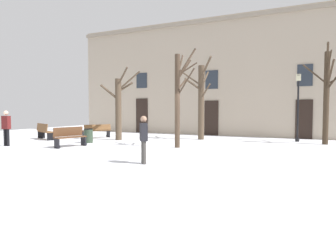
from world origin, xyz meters
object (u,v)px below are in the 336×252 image
(tree_near_facade, at_px, (178,96))
(person_crossing_plaza, at_px, (6,126))
(tree_center, at_px, (327,93))
(litter_bin, at_px, (88,136))
(tree_left_of_center, at_px, (201,99))
(bench_facing_shops, at_px, (70,137))
(bench_back_to_back_left, at_px, (97,131))
(streetlamp, at_px, (298,100))
(tree_foreground, at_px, (119,106))
(person_strolling, at_px, (144,138))
(bench_near_center_tree, at_px, (45,131))

(tree_near_facade, distance_m, person_crossing_plaza, 8.54)
(tree_center, height_order, litter_bin, tree_center)
(tree_left_of_center, height_order, bench_facing_shops, tree_left_of_center)
(tree_left_of_center, bearing_deg, bench_facing_shops, -125.39)
(bench_back_to_back_left, xyz_separation_m, person_crossing_plaza, (-1.19, -5.34, 0.52))
(tree_near_facade, distance_m, streetlamp, 7.21)
(tree_center, distance_m, streetlamp, 1.68)
(tree_foreground, height_order, bench_back_to_back_left, tree_foreground)
(litter_bin, relative_size, person_strolling, 0.48)
(tree_left_of_center, distance_m, tree_foreground, 4.85)
(tree_center, height_order, bench_facing_shops, tree_center)
(tree_left_of_center, distance_m, streetlamp, 5.37)
(bench_facing_shops, xyz_separation_m, bench_back_to_back_left, (-1.85, 4.24, -0.04))
(bench_near_center_tree, relative_size, person_strolling, 1.20)
(tree_center, distance_m, person_crossing_plaza, 16.04)
(tree_near_facade, relative_size, bench_near_center_tree, 2.48)
(person_strolling, bearing_deg, bench_facing_shops, -152.54)
(tree_center, relative_size, tree_foreground, 1.20)
(tree_center, bearing_deg, litter_bin, -157.58)
(tree_center, xyz_separation_m, tree_foreground, (-10.82, -2.72, -0.61))
(bench_facing_shops, bearing_deg, streetlamp, -38.49)
(litter_bin, distance_m, bench_near_center_tree, 3.62)
(tree_center, height_order, tree_foreground, tree_center)
(bench_facing_shops, relative_size, person_crossing_plaza, 0.94)
(tree_near_facade, height_order, person_strolling, tree_near_facade)
(tree_left_of_center, height_order, streetlamp, tree_left_of_center)
(tree_left_of_center, bearing_deg, bench_back_to_back_left, -162.95)
(tree_center, xyz_separation_m, litter_bin, (-11.40, -4.70, -2.22))
(tree_left_of_center, xyz_separation_m, tree_center, (6.60, 0.38, 0.19))
(tree_left_of_center, distance_m, bench_facing_shops, 7.78)
(tree_foreground, xyz_separation_m, bench_near_center_tree, (-4.18, -1.66, -1.50))
(bench_near_center_tree, height_order, bench_back_to_back_left, bench_near_center_tree)
(person_crossing_plaza, bearing_deg, person_strolling, -16.47)
(litter_bin, xyz_separation_m, bench_back_to_back_left, (-1.42, 2.42, 0.07))
(tree_left_of_center, xyz_separation_m, litter_bin, (-4.80, -4.33, -2.03))
(tree_near_facade, bearing_deg, bench_back_to_back_left, 161.89)
(streetlamp, height_order, litter_bin, streetlamp)
(tree_left_of_center, height_order, person_crossing_plaza, tree_left_of_center)
(tree_left_of_center, bearing_deg, bench_near_center_tree, -154.49)
(person_crossing_plaza, distance_m, person_strolling, 8.65)
(bench_facing_shops, distance_m, bench_near_center_tree, 4.57)
(tree_foreground, relative_size, bench_back_to_back_left, 2.34)
(bench_near_center_tree, xyz_separation_m, person_crossing_plaza, (0.99, -3.24, 0.48))
(bench_near_center_tree, bearing_deg, litter_bin, -160.54)
(tree_foreground, relative_size, tree_near_facade, 0.88)
(tree_foreground, height_order, litter_bin, tree_foreground)
(litter_bin, bearing_deg, tree_foreground, 73.71)
(tree_foreground, height_order, tree_near_facade, tree_near_facade)
(person_crossing_plaza, relative_size, person_strolling, 1.09)
(tree_near_facade, height_order, litter_bin, tree_near_facade)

